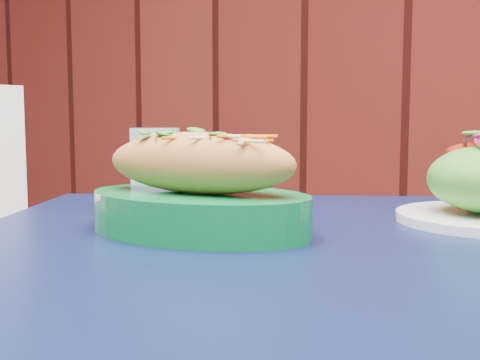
% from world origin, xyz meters
% --- Properties ---
extents(cafe_table, '(1.05, 1.05, 0.75)m').
position_xyz_m(cafe_table, '(-0.19, 1.32, 0.66)').
color(cafe_table, black).
rests_on(cafe_table, ground).
extents(banh_mi_basket, '(0.28, 0.19, 0.13)m').
position_xyz_m(banh_mi_basket, '(-0.32, 1.32, 0.80)').
color(banh_mi_basket, '#087030').
rests_on(banh_mi_basket, cafe_table).
extents(water_glass, '(0.07, 0.07, 0.12)m').
position_xyz_m(water_glass, '(-0.48, 1.46, 0.81)').
color(water_glass, silver).
rests_on(water_glass, cafe_table).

